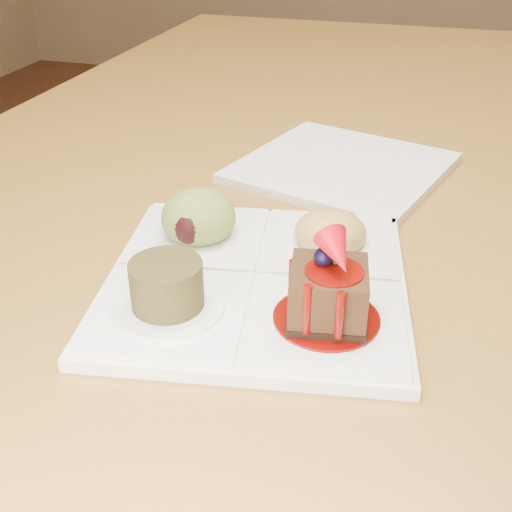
# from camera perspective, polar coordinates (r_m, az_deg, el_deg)

# --- Properties ---
(ground) EXTENTS (6.00, 6.00, 0.00)m
(ground) POSITION_cam_1_polar(r_m,az_deg,el_deg) (1.42, 3.03, -19.32)
(ground) COLOR #532F17
(dining_table) EXTENTS (1.00, 1.80, 0.75)m
(dining_table) POSITION_cam_1_polar(r_m,az_deg,el_deg) (1.00, 4.09, 6.86)
(dining_table) COLOR olive
(dining_table) RESTS_ON ground
(chair_left) EXTENTS (0.61, 0.61, 1.07)m
(chair_left) POSITION_cam_1_polar(r_m,az_deg,el_deg) (1.45, -21.17, 9.30)
(chair_left) COLOR black
(chair_left) RESTS_ON ground
(sampler_plate) EXTENTS (0.32, 0.32, 0.11)m
(sampler_plate) POSITION_cam_1_polar(r_m,az_deg,el_deg) (0.60, -0.14, -0.90)
(sampler_plate) COLOR white
(sampler_plate) RESTS_ON dining_table
(second_plate) EXTENTS (0.30, 0.30, 0.01)m
(second_plate) POSITION_cam_1_polar(r_m,az_deg,el_deg) (0.86, 7.66, 7.79)
(second_plate) COLOR white
(second_plate) RESTS_ON dining_table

